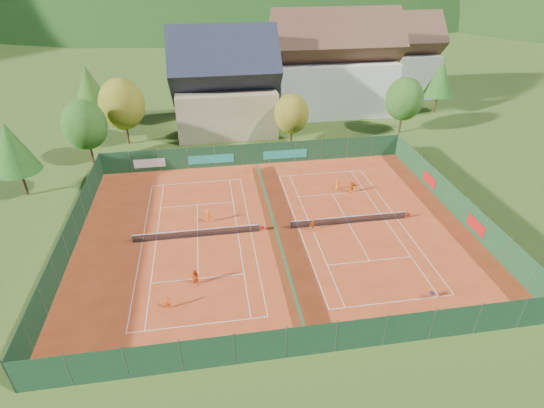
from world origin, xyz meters
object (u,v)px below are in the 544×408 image
at_px(player_right_near, 313,225).
at_px(player_right_far_a, 337,184).
at_px(player_left_far, 208,216).
at_px(hotel_block_a, 333,69).
at_px(player_left_mid, 195,278).
at_px(hotel_block_b, 391,60).
at_px(chalet, 225,88).
at_px(player_right_far_b, 352,187).
at_px(player_left_near, 168,303).
at_px(ball_hopper, 432,294).

distance_m(player_right_near, player_right_far_a, 9.64).
relative_size(player_right_near, player_right_far_a, 1.02).
height_order(player_left_far, player_right_near, player_left_far).
height_order(hotel_block_a, player_left_mid, hotel_block_a).
relative_size(hotel_block_b, player_right_far_a, 12.34).
bearing_deg(chalet, player_right_far_b, -60.59).
height_order(player_left_near, player_right_far_b, player_right_far_b).
bearing_deg(player_left_far, hotel_block_b, -127.65).
height_order(player_left_near, player_right_far_a, player_right_far_a).
xyz_separation_m(player_right_far_a, player_right_far_b, (1.41, -1.13, 0.09)).
distance_m(player_left_near, player_right_far_a, 25.87).
distance_m(hotel_block_a, hotel_block_b, 16.14).
distance_m(hotel_block_b, player_left_far, 55.72).
xyz_separation_m(hotel_block_a, player_left_mid, (-24.18, -43.18, -6.59)).
height_order(chalet, player_left_mid, chalet).
height_order(hotel_block_a, hotel_block_b, hotel_block_a).
bearing_deg(player_right_far_a, player_right_near, 40.09).
bearing_deg(chalet, player_left_far, -97.91).
height_order(hotel_block_a, player_left_near, hotel_block_a).
distance_m(chalet, hotel_block_a, 19.94).
bearing_deg(player_left_near, player_right_far_a, 33.07).
relative_size(hotel_block_a, player_left_mid, 13.68).
distance_m(player_left_mid, player_right_far_b, 22.93).
bearing_deg(player_right_near, hotel_block_b, 32.50).
bearing_deg(player_right_far_a, player_left_far, -0.89).
xyz_separation_m(player_left_far, player_right_near, (10.65, -3.30, -0.05)).
distance_m(hotel_block_b, player_left_near, 67.48).
bearing_deg(player_right_far_a, hotel_block_a, -122.20).
bearing_deg(hotel_block_b, player_left_near, -126.94).
bearing_deg(hotel_block_b, player_left_far, -131.63).
relative_size(hotel_block_a, player_right_near, 15.18).
bearing_deg(player_left_mid, player_left_near, -92.32).
relative_size(ball_hopper, player_right_far_a, 0.57).
height_order(hotel_block_a, player_left_far, hotel_block_a).
relative_size(hotel_block_a, player_right_far_b, 13.67).
bearing_deg(hotel_block_a, hotel_block_b, 29.74).
height_order(player_left_mid, player_right_near, player_left_mid).
distance_m(ball_hopper, player_left_far, 23.27).
bearing_deg(player_left_far, player_right_far_b, -163.57).
relative_size(hotel_block_b, player_right_near, 12.15).
bearing_deg(player_right_far_a, hotel_block_b, -138.25).
xyz_separation_m(ball_hopper, player_left_near, (-21.71, 2.28, 0.09)).
bearing_deg(player_right_near, player_right_far_b, 20.36).
height_order(chalet, player_left_near, chalet).
xyz_separation_m(player_right_near, player_right_far_a, (5.06, 8.21, -0.01)).
xyz_separation_m(hotel_block_a, player_left_near, (-26.40, -45.72, -6.74)).
bearing_deg(player_left_far, player_right_near, 166.79).
height_order(player_left_mid, player_right_far_b, player_right_far_b).
relative_size(hotel_block_b, player_right_far_b, 10.93).
relative_size(hotel_block_a, player_right_far_a, 15.42).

